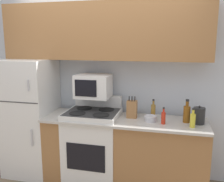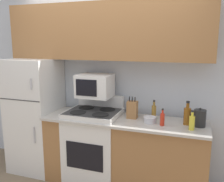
# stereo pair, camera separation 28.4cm
# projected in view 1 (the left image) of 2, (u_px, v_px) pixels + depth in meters

# --- Properties ---
(wall_back) EXTENTS (8.00, 0.05, 2.55)m
(wall_back) POSITION_uv_depth(u_px,v_px,m) (107.00, 82.00, 3.48)
(wall_back) COLOR silver
(wall_back) RESTS_ON ground_plane
(lower_cabinets) EXTENTS (2.03, 0.61, 0.89)m
(lower_cabinets) POSITION_uv_depth(u_px,v_px,m) (124.00, 152.00, 3.21)
(lower_cabinets) COLOR #9E6B3D
(lower_cabinets) RESTS_ON ground_plane
(refrigerator) EXTENTS (0.64, 0.65, 1.60)m
(refrigerator) POSITION_uv_depth(u_px,v_px,m) (31.00, 117.00, 3.48)
(refrigerator) COLOR white
(refrigerator) RESTS_ON ground_plane
(upper_cabinets) EXTENTS (2.67, 0.33, 0.72)m
(upper_cabinets) POSITION_uv_depth(u_px,v_px,m) (103.00, 32.00, 3.17)
(upper_cabinets) COLOR #9E6B3D
(upper_cabinets) RESTS_ON refrigerator
(stove) EXTENTS (0.68, 0.59, 1.12)m
(stove) POSITION_uv_depth(u_px,v_px,m) (93.00, 145.00, 3.29)
(stove) COLOR white
(stove) RESTS_ON ground_plane
(microwave) EXTENTS (0.44, 0.35, 0.30)m
(microwave) POSITION_uv_depth(u_px,v_px,m) (93.00, 86.00, 3.24)
(microwave) COLOR white
(microwave) RESTS_ON stove
(knife_block) EXTENTS (0.13, 0.10, 0.28)m
(knife_block) POSITION_uv_depth(u_px,v_px,m) (132.00, 109.00, 3.14)
(knife_block) COLOR #9E6B3D
(knife_block) RESTS_ON lower_cabinets
(bowl) EXTENTS (0.16, 0.16, 0.07)m
(bowl) POSITION_uv_depth(u_px,v_px,m) (151.00, 118.00, 3.01)
(bowl) COLOR silver
(bowl) RESTS_ON lower_cabinets
(bottle_whiskey) EXTENTS (0.08, 0.08, 0.28)m
(bottle_whiskey) POSITION_uv_depth(u_px,v_px,m) (187.00, 113.00, 2.96)
(bottle_whiskey) COLOR brown
(bottle_whiskey) RESTS_ON lower_cabinets
(bottle_hot_sauce) EXTENTS (0.05, 0.05, 0.20)m
(bottle_hot_sauce) POSITION_uv_depth(u_px,v_px,m) (163.00, 117.00, 2.90)
(bottle_hot_sauce) COLOR red
(bottle_hot_sauce) RESTS_ON lower_cabinets
(bottle_cooking_spray) EXTENTS (0.06, 0.06, 0.22)m
(bottle_cooking_spray) POSITION_uv_depth(u_px,v_px,m) (193.00, 120.00, 2.79)
(bottle_cooking_spray) COLOR gold
(bottle_cooking_spray) RESTS_ON lower_cabinets
(bottle_vinegar) EXTENTS (0.06, 0.06, 0.24)m
(bottle_vinegar) POSITION_uv_depth(u_px,v_px,m) (153.00, 111.00, 3.14)
(bottle_vinegar) COLOR olive
(bottle_vinegar) RESTS_ON lower_cabinets
(kettle) EXTENTS (0.14, 0.14, 0.22)m
(kettle) POSITION_uv_depth(u_px,v_px,m) (199.00, 116.00, 2.91)
(kettle) COLOR black
(kettle) RESTS_ON lower_cabinets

